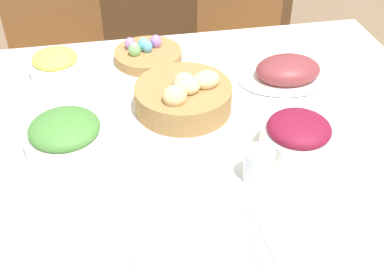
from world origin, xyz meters
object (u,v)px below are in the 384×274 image
drinking_cup (258,165)px  knife (251,237)px  pineapple_bowl (56,64)px  spoon (265,235)px  fork (117,257)px  bread_basket (184,96)px  butter_dish (51,199)px  chair_far_right (247,45)px  beet_salad_bowl (298,136)px  egg_basket (147,54)px  green_salad_bowl (65,134)px  ham_platter (288,72)px  dinner_plate (185,246)px  chair_far_left (59,62)px

drinking_cup → knife: bearing=-110.6°
pineapple_bowl → spoon: bearing=-59.2°
fork → pineapple_bowl: bearing=102.6°
bread_basket → drinking_cup: size_ratio=3.29×
knife → butter_dish: butter_dish is taller
fork → spoon: bearing=2.3°
chair_far_right → butter_dish: bearing=-129.7°
beet_salad_bowl → egg_basket: bearing=120.6°
green_salad_bowl → fork: green_salad_bowl is taller
bread_basket → pineapple_bowl: size_ratio=1.69×
beet_salad_bowl → spoon: 0.30m
fork → green_salad_bowl: bearing=107.1°
knife → spoon: size_ratio=1.00×
ham_platter → drinking_cup: 0.48m
egg_basket → dinner_plate: (-0.01, -0.80, -0.02)m
fork → knife: 0.28m
green_salad_bowl → spoon: (0.42, -0.38, -0.04)m
pineapple_bowl → knife: (0.42, -0.76, -0.04)m
drinking_cup → spoon: bearing=-101.6°
green_salad_bowl → beet_salad_bowl: bearing=-12.8°
egg_basket → drinking_cup: 0.65m
butter_dish → egg_basket: bearing=64.7°
drinking_cup → fork: bearing=-153.5°
dinner_plate → beet_salad_bowl: bearing=37.1°
bread_basket → beet_salad_bowl: bread_basket is taller
green_salad_bowl → ham_platter: bearing=17.2°
pineapple_bowl → bread_basket: bearing=-35.9°
chair_far_left → spoon: 1.41m
chair_far_right → ham_platter: 0.75m
fork → butter_dish: butter_dish is taller
fork → spoon: (0.31, 0.00, 0.00)m
fork → beet_salad_bowl: bearing=30.3°
chair_far_right → bread_basket: 0.95m
bread_basket → ham_platter: bread_basket is taller
ham_platter → knife: (-0.29, -0.59, -0.02)m
dinner_plate → drinking_cup: bearing=40.0°
knife → butter_dish: 0.46m
ham_platter → beet_salad_bowl: beet_salad_bowl is taller
chair_far_right → fork: 1.47m
dinner_plate → butter_dish: butter_dish is taller
drinking_cup → butter_dish: bearing=179.4°
beet_salad_bowl → butter_dish: beet_salad_bowl is taller
dinner_plate → spoon: 0.17m
chair_far_right → butter_dish: 1.39m
ham_platter → spoon: bearing=-113.7°
green_salad_bowl → knife: green_salad_bowl is taller
green_salad_bowl → drinking_cup: 0.50m
dinner_plate → knife: bearing=0.0°
spoon → chair_far_right: bearing=72.6°
drinking_cup → dinner_plate: bearing=-140.0°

